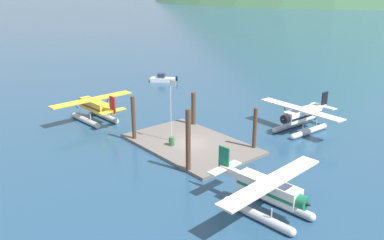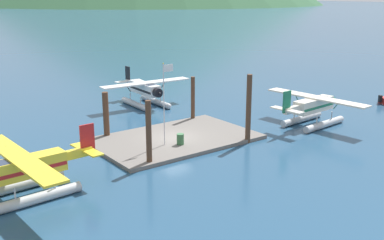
% 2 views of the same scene
% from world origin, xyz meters
% --- Properties ---
extents(ground_plane, '(1200.00, 1200.00, 0.00)m').
position_xyz_m(ground_plane, '(0.00, 0.00, 0.00)').
color(ground_plane, navy).
extents(dock_platform, '(13.35, 8.55, 0.30)m').
position_xyz_m(dock_platform, '(0.00, 0.00, 0.15)').
color(dock_platform, '#66605B').
rests_on(dock_platform, ground).
extents(piling_near_left, '(0.41, 0.41, 4.83)m').
position_xyz_m(piling_near_left, '(-4.78, -3.70, 2.41)').
color(piling_near_left, '#4C3323').
rests_on(piling_near_left, ground).
extents(piling_near_right, '(0.43, 0.43, 5.75)m').
position_xyz_m(piling_near_right, '(4.56, -4.09, 2.87)').
color(piling_near_right, '#4C3323').
rests_on(piling_near_right, ground).
extents(piling_far_left, '(0.50, 0.50, 4.05)m').
position_xyz_m(piling_far_left, '(-4.30, 3.98, 2.02)').
color(piling_far_left, '#4C3323').
rests_on(piling_far_left, ground).
extents(piling_far_right, '(0.39, 0.39, 4.36)m').
position_xyz_m(piling_far_right, '(4.93, 4.00, 2.18)').
color(piling_far_right, '#4C3323').
rests_on(piling_far_right, ground).
extents(flagpole, '(0.95, 0.10, 6.59)m').
position_xyz_m(flagpole, '(-1.65, -1.14, 4.36)').
color(flagpole, silver).
rests_on(flagpole, dock_platform).
extents(fuel_drum, '(0.62, 0.62, 0.88)m').
position_xyz_m(fuel_drum, '(-0.73, -1.86, 0.74)').
color(fuel_drum, '#33663D').
rests_on(fuel_drum, dock_platform).
extents(seaplane_yellow_port_aft, '(7.98, 10.46, 3.84)m').
position_xyz_m(seaplane_yellow_port_aft, '(-13.54, -3.78, 1.58)').
color(seaplane_yellow_port_aft, '#B7BABF').
rests_on(seaplane_yellow_port_aft, ground).
extents(seaplane_white_bow_right, '(10.45, 7.98, 3.84)m').
position_xyz_m(seaplane_white_bow_right, '(4.53, 12.14, 1.58)').
color(seaplane_white_bow_right, '#B7BABF').
rests_on(seaplane_white_bow_right, ground).
extents(seaplane_cream_stbd_aft, '(7.97, 10.48, 3.84)m').
position_xyz_m(seaplane_cream_stbd_aft, '(13.19, -3.88, 1.58)').
color(seaplane_cream_stbd_aft, '#B7BABF').
rests_on(seaplane_cream_stbd_aft, ground).
extents(boat_white_open_west, '(4.07, 3.98, 1.50)m').
position_xyz_m(boat_white_open_west, '(-25.03, 14.61, 0.49)').
color(boat_white_open_west, silver).
rests_on(boat_white_open_west, ground).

